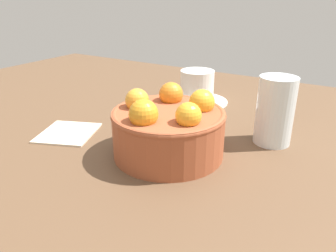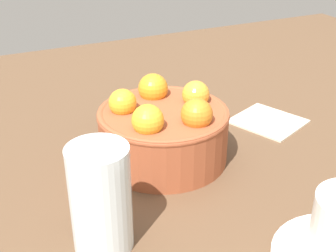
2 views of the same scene
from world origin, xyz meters
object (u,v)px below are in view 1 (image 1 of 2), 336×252
object	(u,v)px
coffee_cup	(197,89)
water_glass	(275,111)
terracotta_bowl	(168,128)
folded_napkin	(68,132)

from	to	relation	value
coffee_cup	water_glass	world-z (taller)	water_glass
coffee_cup	water_glass	size ratio (longest dim) A/B	1.26
terracotta_bowl	coffee_cup	world-z (taller)	terracotta_bowl
water_glass	folded_napkin	xyz separation A→B (cm)	(31.82, 15.33, -5.30)
coffee_cup	water_glass	distance (cm)	23.94
coffee_cup	folded_napkin	world-z (taller)	coffee_cup
water_glass	folded_napkin	bearing A→B (deg)	25.73
terracotta_bowl	water_glass	size ratio (longest dim) A/B	1.52
terracotta_bowl	folded_napkin	bearing A→B (deg)	8.06
folded_napkin	terracotta_bowl	bearing A→B (deg)	-171.94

